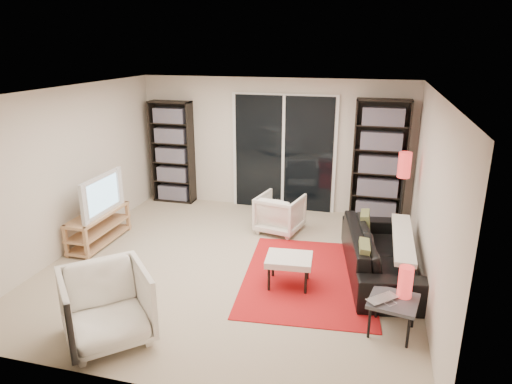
{
  "coord_description": "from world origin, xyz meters",
  "views": [
    {
      "loc": [
        1.79,
        -5.53,
        2.97
      ],
      "look_at": [
        0.25,
        0.3,
        1.0
      ],
      "focal_mm": 32.0,
      "sensor_mm": 36.0,
      "label": 1
    }
  ],
  "objects_px": {
    "bookshelf_right": "(379,161)",
    "sofa": "(380,253)",
    "bookshelf_left": "(172,152)",
    "floor_lamp": "(404,174)",
    "armchair_front": "(107,306)",
    "ottoman": "(289,261)",
    "tv_stand": "(99,227)",
    "side_table": "(393,303)",
    "armchair_back": "(280,213)"
  },
  "relations": [
    {
      "from": "bookshelf_left",
      "to": "armchair_back",
      "type": "xyz_separation_m",
      "value": [
        2.33,
        -1.0,
        -0.66
      ]
    },
    {
      "from": "bookshelf_right",
      "to": "sofa",
      "type": "relative_size",
      "value": 1.0
    },
    {
      "from": "armchair_back",
      "to": "ottoman",
      "type": "xyz_separation_m",
      "value": [
        0.48,
        -1.71,
        0.03
      ]
    },
    {
      "from": "armchair_front",
      "to": "ottoman",
      "type": "height_order",
      "value": "armchair_front"
    },
    {
      "from": "bookshelf_right",
      "to": "tv_stand",
      "type": "bearing_deg",
      "value": -152.32
    },
    {
      "from": "armchair_front",
      "to": "side_table",
      "type": "xyz_separation_m",
      "value": [
        2.86,
        0.88,
        -0.04
      ]
    },
    {
      "from": "bookshelf_right",
      "to": "side_table",
      "type": "bearing_deg",
      "value": -86.35
    },
    {
      "from": "side_table",
      "to": "floor_lamp",
      "type": "bearing_deg",
      "value": 86.91
    },
    {
      "from": "sofa",
      "to": "side_table",
      "type": "bearing_deg",
      "value": 176.69
    },
    {
      "from": "tv_stand",
      "to": "bookshelf_right",
      "type": "bearing_deg",
      "value": 27.68
    },
    {
      "from": "side_table",
      "to": "armchair_back",
      "type": "bearing_deg",
      "value": 125.65
    },
    {
      "from": "bookshelf_right",
      "to": "sofa",
      "type": "distance_m",
      "value": 2.23
    },
    {
      "from": "ottoman",
      "to": "floor_lamp",
      "type": "height_order",
      "value": "floor_lamp"
    },
    {
      "from": "side_table",
      "to": "floor_lamp",
      "type": "height_order",
      "value": "floor_lamp"
    },
    {
      "from": "bookshelf_left",
      "to": "armchair_front",
      "type": "relative_size",
      "value": 2.26
    },
    {
      "from": "bookshelf_left",
      "to": "tv_stand",
      "type": "bearing_deg",
      "value": -97.4
    },
    {
      "from": "side_table",
      "to": "bookshelf_left",
      "type": "bearing_deg",
      "value": 139.97
    },
    {
      "from": "floor_lamp",
      "to": "armchair_back",
      "type": "bearing_deg",
      "value": -176.78
    },
    {
      "from": "bookshelf_left",
      "to": "floor_lamp",
      "type": "distance_m",
      "value": 4.3
    },
    {
      "from": "bookshelf_right",
      "to": "armchair_back",
      "type": "bearing_deg",
      "value": -146.74
    },
    {
      "from": "sofa",
      "to": "ottoman",
      "type": "bearing_deg",
      "value": 109.1
    },
    {
      "from": "armchair_back",
      "to": "side_table",
      "type": "xyz_separation_m",
      "value": [
        1.74,
        -2.42,
        0.04
      ]
    },
    {
      "from": "ottoman",
      "to": "bookshelf_right",
      "type": "bearing_deg",
      "value": 68.99
    },
    {
      "from": "armchair_back",
      "to": "sofa",
      "type": "bearing_deg",
      "value": 157.4
    },
    {
      "from": "bookshelf_left",
      "to": "ottoman",
      "type": "xyz_separation_m",
      "value": [
        2.81,
        -2.7,
        -0.63
      ]
    },
    {
      "from": "armchair_front",
      "to": "armchair_back",
      "type": "bearing_deg",
      "value": 27.96
    },
    {
      "from": "bookshelf_left",
      "to": "floor_lamp",
      "type": "xyz_separation_m",
      "value": [
        4.2,
        -0.89,
        0.12
      ]
    },
    {
      "from": "armchair_back",
      "to": "floor_lamp",
      "type": "xyz_separation_m",
      "value": [
        1.87,
        0.11,
        0.78
      ]
    },
    {
      "from": "tv_stand",
      "to": "floor_lamp",
      "type": "height_order",
      "value": "floor_lamp"
    },
    {
      "from": "tv_stand",
      "to": "side_table",
      "type": "relative_size",
      "value": 2.14
    },
    {
      "from": "bookshelf_right",
      "to": "ottoman",
      "type": "relative_size",
      "value": 3.43
    },
    {
      "from": "bookshelf_left",
      "to": "side_table",
      "type": "bearing_deg",
      "value": -40.03
    },
    {
      "from": "sofa",
      "to": "side_table",
      "type": "xyz_separation_m",
      "value": [
        0.14,
        -1.32,
        0.05
      ]
    },
    {
      "from": "sofa",
      "to": "ottoman",
      "type": "height_order",
      "value": "sofa"
    },
    {
      "from": "ottoman",
      "to": "tv_stand",
      "type": "bearing_deg",
      "value": 170.14
    },
    {
      "from": "bookshelf_left",
      "to": "bookshelf_right",
      "type": "xyz_separation_m",
      "value": [
        3.85,
        -0.0,
        0.07
      ]
    },
    {
      "from": "sofa",
      "to": "armchair_back",
      "type": "relative_size",
      "value": 3.03
    },
    {
      "from": "armchair_front",
      "to": "sofa",
      "type": "bearing_deg",
      "value": -4.31
    },
    {
      "from": "bookshelf_right",
      "to": "armchair_front",
      "type": "xyz_separation_m",
      "value": [
        -2.65,
        -4.29,
        -0.66
      ]
    },
    {
      "from": "sofa",
      "to": "armchair_front",
      "type": "relative_size",
      "value": 2.44
    },
    {
      "from": "ottoman",
      "to": "side_table",
      "type": "bearing_deg",
      "value": -29.56
    },
    {
      "from": "tv_stand",
      "to": "sofa",
      "type": "relative_size",
      "value": 0.59
    },
    {
      "from": "armchair_front",
      "to": "side_table",
      "type": "height_order",
      "value": "armchair_front"
    },
    {
      "from": "sofa",
      "to": "armchair_front",
      "type": "xyz_separation_m",
      "value": [
        -2.72,
        -2.19,
        0.09
      ]
    },
    {
      "from": "armchair_front",
      "to": "ottoman",
      "type": "xyz_separation_m",
      "value": [
        1.61,
        1.59,
        -0.05
      ]
    },
    {
      "from": "bookshelf_right",
      "to": "ottoman",
      "type": "height_order",
      "value": "bookshelf_right"
    },
    {
      "from": "bookshelf_right",
      "to": "tv_stand",
      "type": "relative_size",
      "value": 1.71
    },
    {
      "from": "side_table",
      "to": "ottoman",
      "type": "bearing_deg",
      "value": 150.44
    },
    {
      "from": "side_table",
      "to": "floor_lamp",
      "type": "relative_size",
      "value": 0.4
    },
    {
      "from": "ottoman",
      "to": "armchair_back",
      "type": "bearing_deg",
      "value": 105.7
    }
  ]
}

